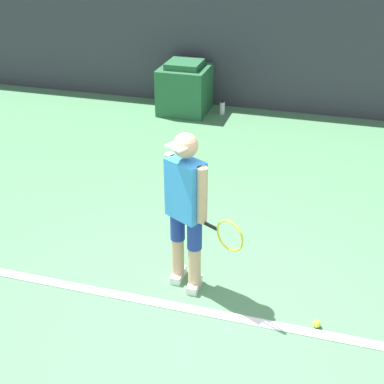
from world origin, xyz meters
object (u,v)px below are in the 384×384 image
at_px(tennis_ball, 317,324).
at_px(covered_chair, 185,88).
at_px(water_bottle, 222,108).
at_px(tennis_player, 187,207).

bearing_deg(tennis_ball, covered_chair, 118.65).
height_order(tennis_ball, water_bottle, water_bottle).
bearing_deg(tennis_player, water_bottle, 127.31).
bearing_deg(covered_chair, tennis_player, -73.00).
distance_m(tennis_player, tennis_ball, 1.52).
distance_m(tennis_player, water_bottle, 4.77).
distance_m(covered_chair, water_bottle, 0.73).
relative_size(tennis_player, covered_chair, 1.77).
height_order(tennis_player, water_bottle, tennis_player).
xyz_separation_m(tennis_player, covered_chair, (-1.41, 4.61, -0.45)).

